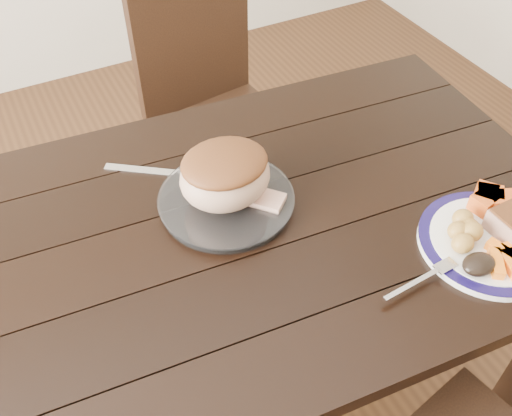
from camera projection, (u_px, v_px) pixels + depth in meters
name	position (u px, v px, depth m)	size (l,w,h in m)	color
ground	(230.00, 394.00, 1.75)	(4.00, 4.00, 0.00)	#472B16
dining_table	(220.00, 258.00, 1.29)	(1.67, 1.02, 0.75)	black
chair_far	(213.00, 102.00, 1.94)	(0.47, 0.48, 0.93)	black
dinner_plate	(488.00, 243.00, 1.19)	(0.29, 0.29, 0.02)	white
plate_rim	(489.00, 240.00, 1.18)	(0.29, 0.29, 0.02)	#130C3D
serving_platter	(226.00, 201.00, 1.27)	(0.30, 0.30, 0.02)	white
roasted_potatoes	(465.00, 230.00, 1.17)	(0.09, 0.10, 0.04)	gold
carrot_batons	(512.00, 261.00, 1.12)	(0.09, 0.11, 0.02)	orange
pumpkin_wedges	(490.00, 199.00, 1.23)	(0.10, 0.10, 0.04)	#FB5E1B
dark_mushroom	(479.00, 264.00, 1.11)	(0.07, 0.05, 0.03)	black
fork	(425.00, 277.00, 1.11)	(0.18, 0.03, 0.00)	silver
roast_joint	(225.00, 177.00, 1.22)	(0.20, 0.17, 0.13)	tan
cut_slice	(268.00, 200.00, 1.25)	(0.07, 0.06, 0.02)	tan
carving_knife	(195.00, 174.00, 1.34)	(0.27, 0.20, 0.01)	silver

